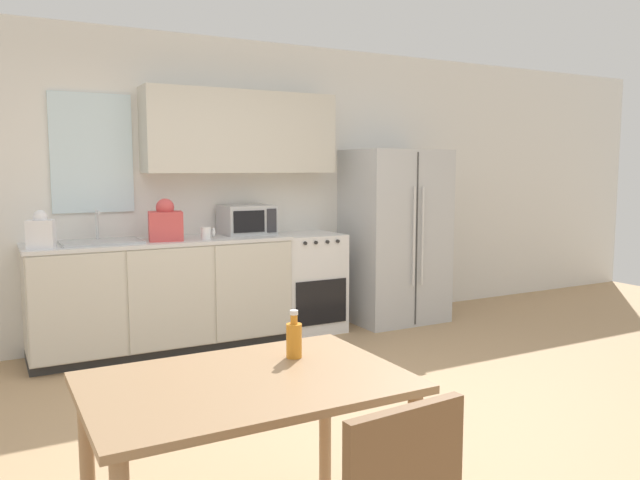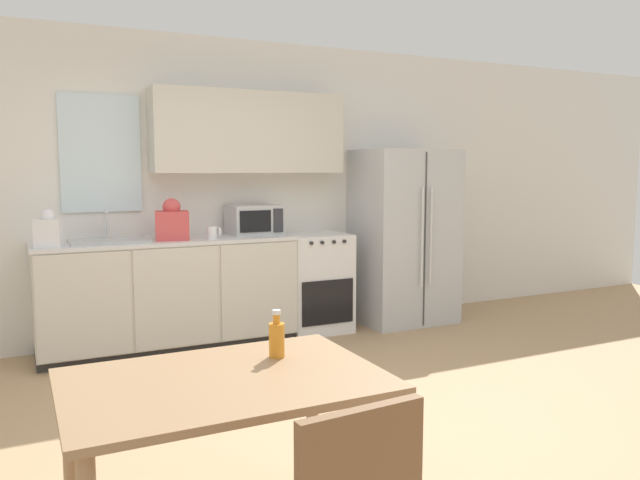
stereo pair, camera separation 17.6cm
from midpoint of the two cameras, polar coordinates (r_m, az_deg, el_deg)
The scene contains 12 objects.
ground_plane at distance 3.74m, azimuth -1.16°, elevation -17.53°, with size 12.00×12.00×0.00m, color tan.
wall_back at distance 5.71m, azimuth -10.61°, elevation 5.53°, with size 12.00×0.38×2.70m.
kitchen_counter at distance 5.44m, azimuth -12.70°, elevation -4.79°, with size 2.14×0.63×0.94m.
oven_range at distance 5.91m, azimuth 0.29°, elevation -3.87°, with size 0.59×0.60×0.92m.
refrigerator at distance 6.28m, azimuth 8.46°, elevation 0.33°, with size 0.92×0.76×1.71m.
kitchen_sink at distance 5.29m, azimuth -17.88°, elevation -0.01°, with size 0.61×0.43×0.25m.
microwave at distance 5.67m, azimuth -5.19°, elevation 1.88°, with size 0.45×0.39×0.26m.
coffee_mug at distance 5.32m, azimuth -8.84°, elevation 0.67°, with size 0.12×0.08×0.10m.
grocery_bag_0 at distance 5.30m, azimuth -12.46°, elevation 1.60°, with size 0.31×0.27×0.35m.
grocery_bag_1 at distance 5.07m, azimuth -22.68°, elevation 0.79°, with size 0.22×0.20×0.29m.
dining_table at distance 2.41m, azimuth -6.57°, elevation -14.86°, with size 1.16×0.79×0.76m.
drink_bottle at distance 2.58m, azimuth -2.00°, elevation -8.98°, with size 0.06×0.06×0.20m.
Camera 2 is at (-1.36, -3.14, 1.53)m, focal length 35.00 mm.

